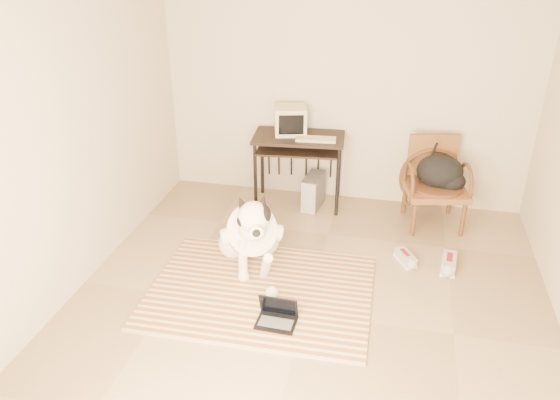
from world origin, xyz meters
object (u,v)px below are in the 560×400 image
(laptop, at_px, (277,316))
(rattan_chair, at_px, (435,183))
(backpack, at_px, (442,173))
(dog, at_px, (251,233))
(pc_tower, at_px, (313,192))
(crt_monitor, at_px, (290,120))
(computer_desk, at_px, (298,146))

(laptop, distance_m, rattan_chair, 2.39)
(laptop, distance_m, backpack, 2.42)
(dog, bearing_deg, rattan_chair, 37.44)
(backpack, bearing_deg, laptop, -122.71)
(laptop, bearing_deg, pc_tower, 91.67)
(rattan_chair, bearing_deg, crt_monitor, 173.75)
(laptop, distance_m, crt_monitor, 2.38)
(laptop, distance_m, computer_desk, 2.21)
(computer_desk, bearing_deg, rattan_chair, -3.70)
(laptop, relative_size, pc_tower, 0.76)
(dog, relative_size, laptop, 3.33)
(laptop, xyz_separation_m, backpack, (1.28, 1.99, 0.51))
(dog, height_order, backpack, dog)
(crt_monitor, height_order, pc_tower, crt_monitor)
(dog, height_order, crt_monitor, crt_monitor)
(crt_monitor, relative_size, backpack, 0.81)
(pc_tower, bearing_deg, crt_monitor, 158.87)
(crt_monitor, xyz_separation_m, rattan_chair, (1.57, -0.17, -0.51))
(rattan_chair, distance_m, backpack, 0.14)
(pc_tower, relative_size, backpack, 0.85)
(rattan_chair, xyz_separation_m, backpack, (0.06, -0.02, 0.12))
(dog, bearing_deg, pc_tower, 74.76)
(laptop, bearing_deg, computer_desk, 96.59)
(crt_monitor, xyz_separation_m, backpack, (1.63, -0.20, -0.38))
(dog, xyz_separation_m, laptop, (0.42, -0.76, -0.27))
(pc_tower, distance_m, backpack, 1.40)
(backpack, bearing_deg, rattan_chair, 156.51)
(dog, height_order, pc_tower, dog)
(computer_desk, bearing_deg, crt_monitor, 144.23)
(computer_desk, xyz_separation_m, rattan_chair, (1.46, -0.09, -0.24))
(dog, xyz_separation_m, computer_desk, (0.18, 1.35, 0.35))
(computer_desk, distance_m, pc_tower, 0.54)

